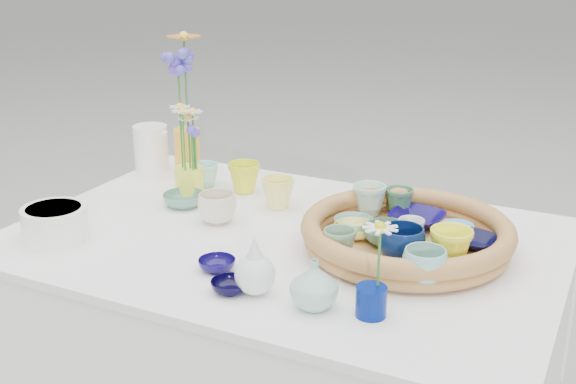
% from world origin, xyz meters
% --- Properties ---
extents(wicker_tray, '(0.47, 0.47, 0.08)m').
position_xyz_m(wicker_tray, '(0.28, 0.05, 0.80)').
color(wicker_tray, '#9D6330').
rests_on(wicker_tray, display_table).
extents(tray_ceramic_0, '(0.14, 0.14, 0.03)m').
position_xyz_m(tray_ceramic_0, '(0.27, 0.16, 0.80)').
color(tray_ceramic_0, '#0C044B').
rests_on(tray_ceramic_0, wicker_tray).
extents(tray_ceramic_1, '(0.12, 0.12, 0.02)m').
position_xyz_m(tray_ceramic_1, '(0.42, 0.10, 0.80)').
color(tray_ceramic_1, black).
rests_on(tray_ceramic_1, wicker_tray).
extents(tray_ceramic_2, '(0.11, 0.11, 0.08)m').
position_xyz_m(tray_ceramic_2, '(0.40, -0.03, 0.82)').
color(tray_ceramic_2, '#FCF72F').
rests_on(tray_ceramic_2, wicker_tray).
extents(tray_ceramic_3, '(0.12, 0.12, 0.04)m').
position_xyz_m(tray_ceramic_3, '(0.25, 0.03, 0.80)').
color(tray_ceramic_3, '#497E61').
rests_on(tray_ceramic_3, wicker_tray).
extents(tray_ceramic_4, '(0.09, 0.09, 0.07)m').
position_xyz_m(tray_ceramic_4, '(0.18, -0.09, 0.82)').
color(tray_ceramic_4, gray).
rests_on(tray_ceramic_4, wicker_tray).
extents(tray_ceramic_5, '(0.10, 0.10, 0.03)m').
position_xyz_m(tray_ceramic_5, '(0.15, 0.07, 0.80)').
color(tray_ceramic_5, '#84B4AF').
rests_on(tray_ceramic_5, wicker_tray).
extents(tray_ceramic_6, '(0.10, 0.10, 0.08)m').
position_xyz_m(tray_ceramic_6, '(0.14, 0.18, 0.82)').
color(tray_ceramic_6, silver).
rests_on(tray_ceramic_6, wicker_tray).
extents(tray_ceramic_7, '(0.07, 0.07, 0.06)m').
position_xyz_m(tray_ceramic_7, '(0.29, 0.06, 0.81)').
color(tray_ceramic_7, white).
rests_on(tray_ceramic_7, wicker_tray).
extents(tray_ceramic_8, '(0.09, 0.09, 0.02)m').
position_xyz_m(tray_ceramic_8, '(0.37, 0.15, 0.80)').
color(tray_ceramic_8, '#7ED3EC').
rests_on(tray_ceramic_8, wicker_tray).
extents(tray_ceramic_9, '(0.11, 0.11, 0.08)m').
position_xyz_m(tray_ceramic_9, '(0.30, -0.05, 0.82)').
color(tray_ceramic_9, '#081B49').
rests_on(tray_ceramic_9, wicker_tray).
extents(tray_ceramic_10, '(0.11, 0.11, 0.03)m').
position_xyz_m(tray_ceramic_10, '(0.16, 0.04, 0.80)').
color(tray_ceramic_10, '#FEED74').
rests_on(tray_ceramic_10, wicker_tray).
extents(tray_ceramic_11, '(0.09, 0.09, 0.07)m').
position_xyz_m(tray_ceramic_11, '(0.37, -0.12, 0.82)').
color(tray_ceramic_11, '#80C4BE').
rests_on(tray_ceramic_11, wicker_tray).
extents(tray_ceramic_12, '(0.07, 0.07, 0.06)m').
position_xyz_m(tray_ceramic_12, '(0.21, 0.22, 0.82)').
color(tray_ceramic_12, '#3C704A').
rests_on(tray_ceramic_12, wicker_tray).
extents(loose_ceramic_0, '(0.11, 0.11, 0.08)m').
position_xyz_m(loose_ceramic_0, '(-0.24, 0.23, 0.81)').
color(loose_ceramic_0, yellow).
rests_on(loose_ceramic_0, display_table).
extents(loose_ceramic_1, '(0.11, 0.11, 0.08)m').
position_xyz_m(loose_ceramic_1, '(-0.10, 0.17, 0.80)').
color(loose_ceramic_1, '#FFEF73').
rests_on(loose_ceramic_1, display_table).
extents(loose_ceramic_2, '(0.12, 0.12, 0.03)m').
position_xyz_m(loose_ceramic_2, '(-0.33, 0.07, 0.78)').
color(loose_ceramic_2, slate).
rests_on(loose_ceramic_2, display_table).
extents(loose_ceramic_3, '(0.11, 0.11, 0.07)m').
position_xyz_m(loose_ceramic_3, '(-0.19, 0.01, 0.80)').
color(loose_ceramic_3, beige).
rests_on(loose_ceramic_3, display_table).
extents(loose_ceramic_4, '(0.08, 0.08, 0.02)m').
position_xyz_m(loose_ceramic_4, '(-0.05, -0.22, 0.78)').
color(loose_ceramic_4, '#0E0746').
rests_on(loose_ceramic_4, display_table).
extents(loose_ceramic_5, '(0.09, 0.09, 0.07)m').
position_xyz_m(loose_ceramic_5, '(-0.36, 0.23, 0.80)').
color(loose_ceramic_5, '#9BDECE').
rests_on(loose_ceramic_5, display_table).
extents(loose_ceramic_6, '(0.09, 0.09, 0.02)m').
position_xyz_m(loose_ceramic_6, '(0.03, -0.29, 0.78)').
color(loose_ceramic_6, black).
rests_on(loose_ceramic_6, display_table).
extents(fluted_bowl, '(0.17, 0.17, 0.08)m').
position_xyz_m(fluted_bowl, '(-0.47, -0.25, 0.80)').
color(fluted_bowl, white).
rests_on(fluted_bowl, display_table).
extents(bud_vase_paleblue, '(0.09, 0.09, 0.13)m').
position_xyz_m(bud_vase_paleblue, '(0.08, -0.28, 0.83)').
color(bud_vase_paleblue, silver).
rests_on(bud_vase_paleblue, display_table).
extents(bud_vase_seafoam, '(0.11, 0.11, 0.10)m').
position_xyz_m(bud_vase_seafoam, '(0.20, -0.28, 0.81)').
color(bud_vase_seafoam, '#95C6B4').
rests_on(bud_vase_seafoam, display_table).
extents(bud_vase_cobalt, '(0.07, 0.07, 0.06)m').
position_xyz_m(bud_vase_cobalt, '(0.31, -0.26, 0.79)').
color(bud_vase_cobalt, '#001566').
rests_on(bud_vase_cobalt, display_table).
extents(single_daisy, '(0.08, 0.08, 0.13)m').
position_xyz_m(single_daisy, '(0.32, -0.25, 0.88)').
color(single_daisy, white).
rests_on(single_daisy, bud_vase_cobalt).
extents(tall_vase_yellow, '(0.09, 0.09, 0.14)m').
position_xyz_m(tall_vase_yellow, '(-0.46, 0.29, 0.84)').
color(tall_vase_yellow, '#F6AC29').
rests_on(tall_vase_yellow, display_table).
extents(gerbera, '(0.14, 0.14, 0.28)m').
position_xyz_m(gerbera, '(-0.46, 0.29, 1.04)').
color(gerbera, orange).
rests_on(gerbera, tall_vase_yellow).
extents(hydrangea, '(0.10, 0.10, 0.27)m').
position_xyz_m(hydrangea, '(-0.47, 0.28, 1.00)').
color(hydrangea, '#5E42CC').
rests_on(hydrangea, tall_vase_yellow).
extents(white_pitcher, '(0.16, 0.13, 0.14)m').
position_xyz_m(white_pitcher, '(-0.59, 0.28, 0.83)').
color(white_pitcher, white).
rests_on(white_pitcher, display_table).
extents(daisy_cup, '(0.10, 0.10, 0.08)m').
position_xyz_m(daisy_cup, '(-0.36, 0.14, 0.81)').
color(daisy_cup, '#F0F53D').
rests_on(daisy_cup, display_table).
extents(daisy_posy, '(0.10, 0.10, 0.17)m').
position_xyz_m(daisy_posy, '(-0.35, 0.12, 0.93)').
color(daisy_posy, silver).
rests_on(daisy_posy, daisy_cup).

